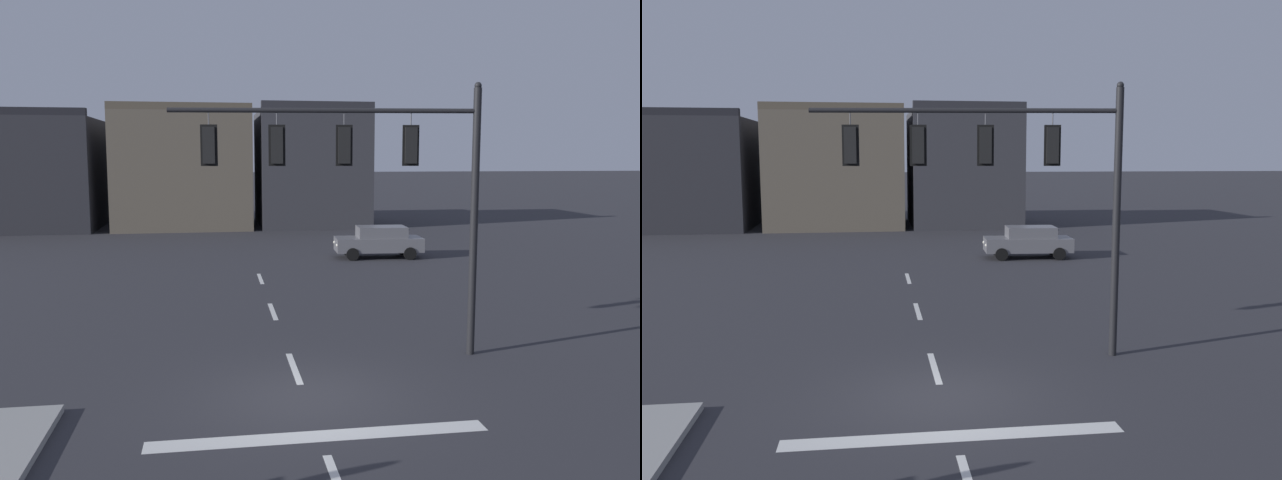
{
  "view_description": "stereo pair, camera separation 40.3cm",
  "coord_description": "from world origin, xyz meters",
  "views": [
    {
      "loc": [
        -1.84,
        -13.5,
        5.17
      ],
      "look_at": [
        0.9,
        3.63,
        2.95
      ],
      "focal_mm": 36.92,
      "sensor_mm": 36.0,
      "label": 1
    },
    {
      "loc": [
        -1.44,
        -13.56,
        5.17
      ],
      "look_at": [
        0.9,
        3.63,
        2.95
      ],
      "focal_mm": 36.92,
      "sensor_mm": 36.0,
      "label": 2
    }
  ],
  "objects": [
    {
      "name": "ground_plane",
      "position": [
        0.0,
        0.0,
        0.0
      ],
      "size": [
        400.0,
        400.0,
        0.0
      ],
      "primitive_type": "plane",
      "color": "#2B2B30"
    },
    {
      "name": "car_lot_nearside",
      "position": [
        6.41,
        18.89,
        0.86
      ],
      "size": [
        4.55,
        2.15,
        1.61
      ],
      "color": "slate",
      "rests_on": "ground"
    },
    {
      "name": "stop_bar_paint",
      "position": [
        0.0,
        -2.0,
        0.0
      ],
      "size": [
        6.4,
        0.5,
        0.01
      ],
      "primitive_type": "cube",
      "color": "silver",
      "rests_on": "ground"
    },
    {
      "name": "building_row",
      "position": [
        -5.85,
        36.65,
        4.07
      ],
      "size": [
        29.12,
        11.17,
        8.9
      ],
      "color": "#2D2D33",
      "rests_on": "ground"
    },
    {
      "name": "lane_centreline",
      "position": [
        0.0,
        2.0,
        0.0
      ],
      "size": [
        0.16,
        26.4,
        0.01
      ],
      "color": "silver",
      "rests_on": "ground"
    },
    {
      "name": "signal_mast_near_side",
      "position": [
        2.06,
        2.75,
        4.88
      ],
      "size": [
        7.78,
        1.05,
        7.01
      ],
      "color": "black",
      "rests_on": "ground"
    }
  ]
}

